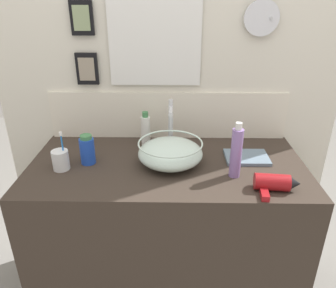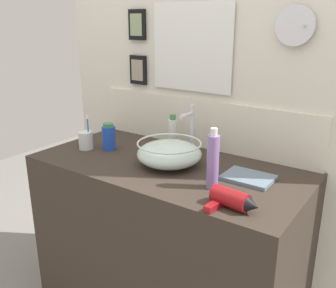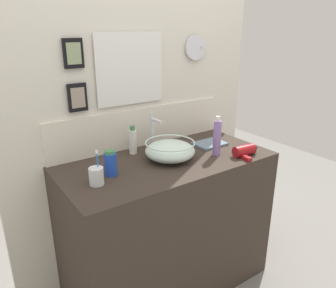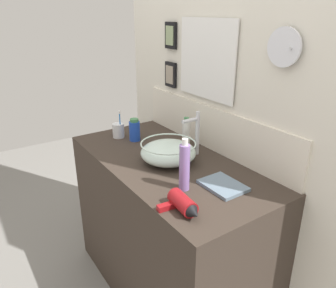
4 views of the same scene
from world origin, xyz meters
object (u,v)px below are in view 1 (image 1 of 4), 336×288
(glass_bowl_sink, at_px, (170,153))
(faucet, at_px, (171,121))
(lotion_bottle, at_px, (146,130))
(shampoo_bottle, at_px, (87,150))
(toothbrush_cup, at_px, (61,160))
(hair_drier, at_px, (275,183))
(soap_dispenser, at_px, (236,152))
(hand_towel, at_px, (247,157))

(glass_bowl_sink, height_order, faucet, faucet)
(lotion_bottle, distance_m, shampoo_bottle, 0.33)
(toothbrush_cup, relative_size, lotion_bottle, 1.00)
(faucet, distance_m, shampoo_bottle, 0.43)
(hair_drier, relative_size, lotion_bottle, 1.04)
(soap_dispenser, bearing_deg, faucet, 134.34)
(hair_drier, distance_m, soap_dispenser, 0.20)
(glass_bowl_sink, height_order, shampoo_bottle, shampoo_bottle)
(shampoo_bottle, distance_m, soap_dispenser, 0.67)
(faucet, relative_size, shampoo_bottle, 1.78)
(glass_bowl_sink, bearing_deg, hand_towel, 9.00)
(glass_bowl_sink, relative_size, hair_drier, 1.59)
(glass_bowl_sink, height_order, lotion_bottle, lotion_bottle)
(glass_bowl_sink, height_order, soap_dispenser, soap_dispenser)
(glass_bowl_sink, bearing_deg, soap_dispenser, -20.06)
(lotion_bottle, height_order, soap_dispenser, soap_dispenser)
(hair_drier, bearing_deg, shampoo_bottle, 164.59)
(hair_drier, relative_size, soap_dispenser, 0.75)
(toothbrush_cup, xyz_separation_m, hand_towel, (0.86, 0.11, -0.04))
(faucet, bearing_deg, hair_drier, -43.14)
(lotion_bottle, height_order, hand_towel, lotion_bottle)
(glass_bowl_sink, relative_size, toothbrush_cup, 1.66)
(lotion_bottle, bearing_deg, hair_drier, -37.88)
(glass_bowl_sink, distance_m, soap_dispenser, 0.30)
(shampoo_bottle, bearing_deg, glass_bowl_sink, -1.33)
(glass_bowl_sink, xyz_separation_m, lotion_bottle, (-0.13, 0.22, 0.02))
(hair_drier, height_order, shampoo_bottle, shampoo_bottle)
(faucet, xyz_separation_m, soap_dispenser, (0.28, -0.29, -0.03))
(lotion_bottle, bearing_deg, glass_bowl_sink, -59.15)
(hair_drier, bearing_deg, glass_bowl_sink, 153.27)
(lotion_bottle, relative_size, hand_towel, 0.88)
(hair_drier, distance_m, hand_towel, 0.28)
(faucet, xyz_separation_m, toothbrush_cup, (-0.49, -0.24, -0.10))
(toothbrush_cup, xyz_separation_m, lotion_bottle, (0.36, 0.27, 0.04))
(faucet, height_order, soap_dispenser, faucet)
(faucet, height_order, hand_towel, faucet)
(glass_bowl_sink, bearing_deg, lotion_bottle, 120.85)
(lotion_bottle, height_order, shampoo_bottle, lotion_bottle)
(glass_bowl_sink, distance_m, faucet, 0.20)
(hand_towel, bearing_deg, soap_dispenser, -118.48)
(toothbrush_cup, distance_m, hand_towel, 0.86)
(faucet, relative_size, hair_drier, 1.34)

